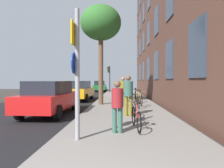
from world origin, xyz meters
The scene contains 18 objects.
ground_plane centered at (-2.40, 15.00, 0.00)m, with size 41.80×41.80×0.00m, color #332D28.
road_asphalt centered at (-4.50, 15.00, 0.01)m, with size 7.00×38.00×0.01m, color black.
sidewalk centered at (1.10, 15.00, 0.06)m, with size 4.20×38.00×0.12m, color gray.
sign_post centered at (-0.32, 3.86, 2.02)m, with size 0.16×0.60×3.39m.
traffic_light centered at (-0.60, 24.00, 2.48)m, with size 0.43×0.24×3.44m.
tree_near centered at (-0.41, 11.19, 5.28)m, with size 2.61×2.61×6.35m.
bicycle_0 centered at (1.32, 4.99, 0.48)m, with size 0.42×1.71×0.93m.
bicycle_1 centered at (1.36, 7.39, 0.50)m, with size 0.42×1.78×0.97m.
bicycle_2 centered at (1.97, 9.79, 0.51)m, with size 0.57×1.71×0.99m.
bicycle_3 centered at (2.09, 12.19, 0.47)m, with size 0.42×1.63×0.91m.
bicycle_4 centered at (2.10, 14.59, 0.48)m, with size 0.42×1.60×0.93m.
bicycle_5 centered at (1.90, 16.99, 0.47)m, with size 0.42×1.59×0.89m.
pedestrian_0 centered at (0.74, 4.53, 0.99)m, with size 0.45×0.45×1.53m.
pedestrian_1 centered at (1.18, 7.20, 1.13)m, with size 0.51×0.51×1.76m.
pedestrian_2 centered at (1.00, 10.27, 1.12)m, with size 0.55×0.55×1.76m.
car_0 centered at (-2.57, 8.11, 0.84)m, with size 1.93×4.52×1.62m.
car_1 centered at (-2.53, 14.62, 0.84)m, with size 1.90×4.37×1.62m.
car_2 centered at (-2.17, 27.44, 0.84)m, with size 1.85×3.97×1.62m.
Camera 1 is at (0.80, -1.03, 1.65)m, focal length 30.49 mm.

